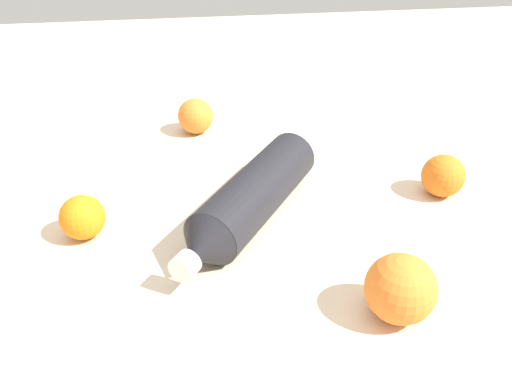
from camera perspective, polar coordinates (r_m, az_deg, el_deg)
ground_plane at (r=0.79m, az=-0.38°, el=-0.90°), size 2.40×2.40×0.00m
water_bottle at (r=0.72m, az=-0.87°, el=-0.90°), size 0.30×0.24×0.08m
orange_0 at (r=0.59m, az=15.96°, el=-10.43°), size 0.08×0.08×0.08m
orange_1 at (r=1.00m, az=-6.83°, el=8.48°), size 0.07×0.07×0.07m
orange_2 at (r=0.84m, az=20.33°, el=1.72°), size 0.07×0.07×0.07m
orange_3 at (r=0.74m, az=-18.97°, el=-2.72°), size 0.06×0.06×0.06m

